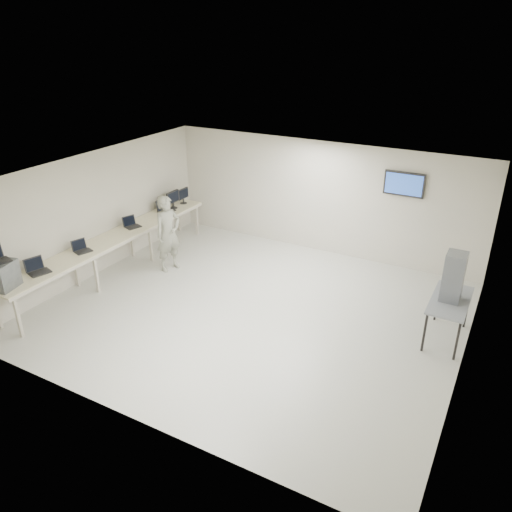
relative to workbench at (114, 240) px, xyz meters
The scene contains 12 objects.
room 3.67m from the workbench, ahead, with size 8.01×7.01×2.81m.
workbench is the anchor object (origin of this frame).
equipment_box 2.77m from the workbench, 91.31° to the right, with size 0.43×0.49×0.51m, color slate.
laptop_0 2.04m from the workbench, 91.05° to the right, with size 0.41×0.45×0.30m.
laptop_1 0.91m from the workbench, 92.49° to the right, with size 0.36×0.39×0.26m.
laptop_2 0.71m from the workbench, 95.74° to the left, with size 0.37×0.40×0.27m.
laptop_3 1.95m from the workbench, 91.60° to the left, with size 0.38×0.44×0.31m.
monitor_near 2.28m from the workbench, 90.29° to the left, with size 0.21×0.47×0.46m.
monitor_far 2.71m from the workbench, 90.24° to the left, with size 0.18×0.42×0.41m.
soldier 1.23m from the workbench, 39.06° to the left, with size 0.66×0.43×1.80m, color slate.
side_table 7.24m from the workbench, ahead, with size 0.64×1.38×0.83m.
storage_bins 7.23m from the workbench, ahead, with size 0.34×0.38×0.90m.
Camera 1 is at (4.27, -7.59, 5.28)m, focal length 35.00 mm.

